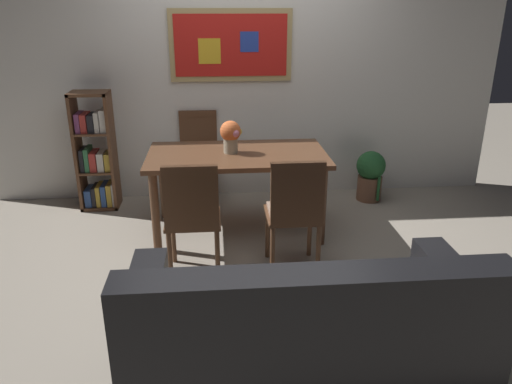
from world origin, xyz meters
The scene contains 10 objects.
ground_plane centered at (0.00, 0.00, 0.00)m, with size 12.00×12.00×0.00m, color gray.
wall_back_with_painting centered at (0.00, 1.38, 1.30)m, with size 5.20×0.14×2.60m.
dining_table centered at (-0.13, 0.41, 0.63)m, with size 1.53×0.85×0.72m.
dining_chair_near_left centered at (-0.49, -0.39, 0.54)m, with size 0.40×0.41×0.91m.
dining_chair_near_right centered at (0.25, -0.37, 0.54)m, with size 0.40×0.41×0.91m.
dining_chair_far_left centered at (-0.48, 1.22, 0.54)m, with size 0.40×0.41×0.91m.
leather_couch centered at (0.11, -1.57, 0.31)m, with size 1.80×0.84×0.84m.
bookshelf centered at (-1.47, 1.07, 0.52)m, with size 0.36×0.28×1.15m.
potted_ivy centered at (1.27, 1.03, 0.28)m, with size 0.29×0.30×0.52m.
flower_vase centered at (-0.18, 0.43, 0.88)m, with size 0.19×0.19×0.28m.
Camera 1 is at (-0.31, -3.63, 1.92)m, focal length 34.45 mm.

